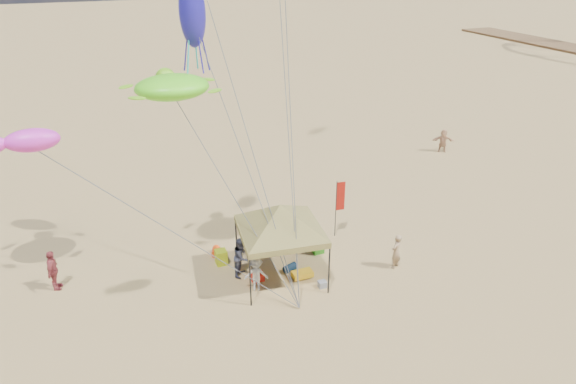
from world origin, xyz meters
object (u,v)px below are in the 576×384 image
at_px(cooler_blue, 309,226).
at_px(person_near_b, 241,257).
at_px(person_near_a, 396,251).
at_px(feather_flag, 339,200).
at_px(beach_cart, 302,274).
at_px(chair_yellow, 221,257).
at_px(canopy_tent, 280,208).
at_px(person_far_a, 53,271).
at_px(chair_green, 318,246).
at_px(person_near_c, 256,274).
at_px(cooler_red, 258,277).
at_px(person_far_c, 443,141).

distance_m(cooler_blue, person_near_b, 5.11).
distance_m(person_near_a, person_near_b, 6.89).
distance_m(feather_flag, beach_cart, 4.52).
height_order(feather_flag, chair_yellow, feather_flag).
relative_size(canopy_tent, person_far_a, 3.62).
distance_m(chair_green, person_near_a, 3.70).
height_order(person_near_b, person_near_c, person_near_b).
height_order(chair_yellow, person_far_a, person_far_a).
xyz_separation_m(beach_cart, person_near_b, (-2.37, 1.24, 0.71)).
height_order(cooler_red, person_near_c, person_near_c).
height_order(cooler_blue, chair_yellow, chair_yellow).
height_order(person_near_b, person_far_a, person_far_a).
bearing_deg(person_far_a, chair_yellow, -82.27).
xyz_separation_m(person_near_a, person_far_c, (11.05, 11.33, -0.02)).
bearing_deg(beach_cart, person_near_c, -178.50).
bearing_deg(feather_flag, beach_cart, -138.56).
bearing_deg(feather_flag, person_far_a, 178.31).
bearing_deg(person_near_a, beach_cart, -41.49).
bearing_deg(person_far_c, cooler_blue, -123.24).
bearing_deg(chair_green, person_near_b, -173.57).
bearing_deg(chair_green, person_far_c, 32.79).
xyz_separation_m(cooler_blue, person_far_c, (13.27, 6.77, 0.63)).
distance_m(chair_yellow, person_far_c, 20.01).
bearing_deg(person_near_b, chair_green, -46.89).
xyz_separation_m(feather_flag, person_near_c, (-5.24, -2.80, -1.23)).
xyz_separation_m(feather_flag, cooler_red, (-5.00, -2.21, -1.81)).
distance_m(cooler_blue, beach_cart, 4.28).
bearing_deg(canopy_tent, cooler_red, 174.13).
bearing_deg(person_near_c, feather_flag, -133.08).
xyz_separation_m(cooler_blue, person_near_c, (-4.13, -3.84, 0.58)).
bearing_deg(cooler_blue, person_far_c, 27.01).
height_order(cooler_blue, person_near_a, person_near_a).
bearing_deg(person_near_c, cooler_blue, -118.27).
height_order(person_near_b, person_far_c, person_near_b).
distance_m(feather_flag, person_far_a, 13.16).
bearing_deg(feather_flag, person_far_c, 32.70).
bearing_deg(cooler_blue, person_near_b, -149.80).
height_order(feather_flag, person_far_a, feather_flag).
relative_size(beach_cart, person_far_c, 0.55).
distance_m(person_near_c, person_far_a, 8.49).
distance_m(canopy_tent, person_far_c, 19.21).
relative_size(cooler_blue, person_near_b, 0.30).
xyz_separation_m(cooler_blue, person_near_a, (2.22, -4.57, 0.65)).
xyz_separation_m(cooler_red, chair_green, (3.38, 1.14, 0.16)).
height_order(canopy_tent, person_near_c, canopy_tent).
height_order(cooler_blue, beach_cart, cooler_blue).
xyz_separation_m(person_near_b, person_near_c, (0.24, -1.30, -0.14)).
xyz_separation_m(canopy_tent, person_near_b, (-1.52, 0.81, -2.50)).
bearing_deg(beach_cart, person_near_b, 152.41).
bearing_deg(beach_cart, person_near_a, -10.53).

